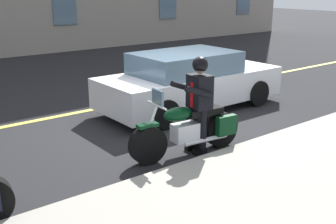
{
  "coord_description": "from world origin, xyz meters",
  "views": [
    {
      "loc": [
        5.56,
        6.84,
        2.92
      ],
      "look_at": [
        1.19,
        1.21,
        0.75
      ],
      "focal_mm": 44.87,
      "sensor_mm": 36.0,
      "label": 1
    }
  ],
  "objects": [
    {
      "name": "rider_main",
      "position": [
        0.75,
        1.54,
        1.04
      ],
      "size": [
        0.66,
        0.6,
        1.74
      ],
      "color": "black",
      "rests_on": "ground_plane"
    },
    {
      "name": "car_dark",
      "position": [
        -0.93,
        -0.66,
        0.69
      ],
      "size": [
        4.6,
        1.92,
        1.4
      ],
      "color": "white",
      "rests_on": "ground_plane"
    },
    {
      "name": "lane_center_stripe",
      "position": [
        0.0,
        -2.0,
        0.01
      ],
      "size": [
        60.0,
        0.16,
        0.01
      ],
      "primitive_type": "cube",
      "color": "#E5DB4C",
      "rests_on": "ground_plane"
    },
    {
      "name": "motorcycle_main",
      "position": [
        0.94,
        1.52,
        0.45
      ],
      "size": [
        2.22,
        0.74,
        1.26
      ],
      "color": "black",
      "rests_on": "ground_plane"
    },
    {
      "name": "ground_plane",
      "position": [
        0.0,
        0.0,
        0.0
      ],
      "size": [
        80.0,
        80.0,
        0.0
      ],
      "primitive_type": "plane",
      "color": "black"
    }
  ]
}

